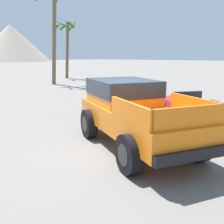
{
  "coord_description": "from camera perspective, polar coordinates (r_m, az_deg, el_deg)",
  "views": [
    {
      "loc": [
        -5.8,
        -5.0,
        2.73
      ],
      "look_at": [
        0.31,
        0.56,
        0.96
      ],
      "focal_mm": 42.0,
      "sensor_mm": 36.0,
      "label": 1
    }
  ],
  "objects": [
    {
      "name": "ground_plane",
      "position": [
        8.13,
        1.46,
        -7.54
      ],
      "size": [
        320.0,
        320.0,
        0.0
      ],
      "primitive_type": "plane",
      "color": "slate"
    },
    {
      "name": "orange_pickup_truck",
      "position": [
        8.08,
        4.31,
        0.62
      ],
      "size": [
        3.94,
        5.53,
        1.99
      ],
      "rotation": [
        0.0,
        0.0,
        -0.44
      ],
      "color": "orange",
      "rests_on": "ground_plane"
    },
    {
      "name": "red_convertible_car",
      "position": [
        12.34,
        17.09,
        0.86
      ],
      "size": [
        3.85,
        4.5,
        1.13
      ],
      "rotation": [
        0.0,
        0.0,
        -0.6
      ],
      "color": "red",
      "rests_on": "ground_plane"
    },
    {
      "name": "palm_tree_tall",
      "position": [
        26.78,
        -12.92,
        20.66
      ],
      "size": [
        2.63,
        2.77,
        9.21
      ],
      "color": "brown",
      "rests_on": "ground_plane"
    },
    {
      "name": "palm_tree_leaning",
      "position": [
        33.78,
        -10.09,
        16.46
      ],
      "size": [
        2.93,
        2.77,
        7.13
      ],
      "color": "brown",
      "rests_on": "ground_plane"
    }
  ]
}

